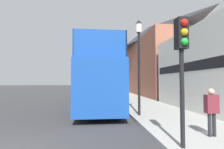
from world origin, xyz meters
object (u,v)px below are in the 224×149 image
(tour_bus, at_px, (98,81))
(pedestrian_nearest, at_px, (211,107))
(lamp_post_second, at_px, (121,65))
(parked_car_ahead_of_bus, at_px, (101,92))
(traffic_signal, at_px, (182,52))
(lamp_post_nearest, at_px, (139,50))

(tour_bus, bearing_deg, pedestrian_nearest, -64.92)
(tour_bus, xyz_separation_m, lamp_post_second, (2.37, 4.25, 1.66))
(parked_car_ahead_of_bus, xyz_separation_m, pedestrian_nearest, (2.97, -16.27, 0.44))
(traffic_signal, bearing_deg, lamp_post_nearest, 89.99)
(pedestrian_nearest, height_order, traffic_signal, traffic_signal)
(tour_bus, distance_m, traffic_signal, 8.59)
(traffic_signal, distance_m, lamp_post_second, 12.57)
(lamp_post_second, bearing_deg, pedestrian_nearest, -84.25)
(pedestrian_nearest, height_order, lamp_post_second, lamp_post_second)
(pedestrian_nearest, height_order, lamp_post_nearest, lamp_post_nearest)
(lamp_post_second, bearing_deg, tour_bus, -119.13)
(tour_bus, relative_size, lamp_post_second, 2.02)
(pedestrian_nearest, bearing_deg, tour_bus, 115.45)
(parked_car_ahead_of_bus, height_order, traffic_signal, traffic_signal)
(pedestrian_nearest, relative_size, lamp_post_second, 0.31)
(traffic_signal, bearing_deg, pedestrian_nearest, 30.86)
(tour_bus, height_order, lamp_post_nearest, lamp_post_nearest)
(pedestrian_nearest, xyz_separation_m, lamp_post_second, (-1.18, 11.69, 2.51))
(lamp_post_nearest, bearing_deg, parked_car_ahead_of_bus, 97.09)
(lamp_post_nearest, xyz_separation_m, lamp_post_second, (0.24, 7.95, -0.03))
(pedestrian_nearest, distance_m, traffic_signal, 2.32)
(traffic_signal, height_order, lamp_post_nearest, lamp_post_nearest)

